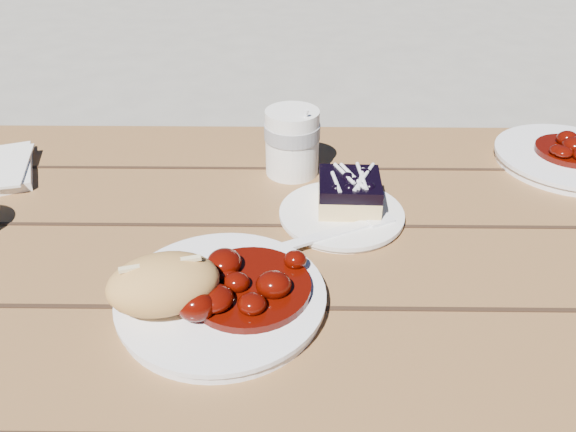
{
  "coord_description": "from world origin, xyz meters",
  "views": [
    {
      "loc": [
        0.26,
        -0.54,
        1.17
      ],
      "look_at": [
        0.25,
        0.01,
        0.81
      ],
      "focal_mm": 35.0,
      "sensor_mm": 36.0,
      "label": 1
    }
  ],
  "objects_px": {
    "dessert_plate": "(341,215)",
    "second_plate": "(569,158)",
    "blueberry_cake": "(349,192)",
    "coffee_cup": "(292,142)",
    "main_plate": "(222,299)",
    "picnic_table": "(104,355)",
    "bread_roll": "(164,284)"
  },
  "relations": [
    {
      "from": "dessert_plate",
      "to": "second_plate",
      "type": "height_order",
      "value": "second_plate"
    },
    {
      "from": "blueberry_cake",
      "to": "coffee_cup",
      "type": "distance_m",
      "value": 0.14
    },
    {
      "from": "main_plate",
      "to": "coffee_cup",
      "type": "relative_size",
      "value": 2.2
    },
    {
      "from": "dessert_plate",
      "to": "blueberry_cake",
      "type": "bearing_deg",
      "value": 56.31
    },
    {
      "from": "main_plate",
      "to": "blueberry_cake",
      "type": "bearing_deg",
      "value": 51.17
    },
    {
      "from": "second_plate",
      "to": "main_plate",
      "type": "bearing_deg",
      "value": -146.56
    },
    {
      "from": "blueberry_cake",
      "to": "coffee_cup",
      "type": "xyz_separation_m",
      "value": [
        -0.08,
        0.12,
        0.02
      ]
    },
    {
      "from": "picnic_table",
      "to": "main_plate",
      "type": "xyz_separation_m",
      "value": [
        0.18,
        -0.07,
        0.17
      ]
    },
    {
      "from": "main_plate",
      "to": "dessert_plate",
      "type": "bearing_deg",
      "value": 50.76
    },
    {
      "from": "picnic_table",
      "to": "dessert_plate",
      "type": "height_order",
      "value": "dessert_plate"
    },
    {
      "from": "coffee_cup",
      "to": "second_plate",
      "type": "distance_m",
      "value": 0.44
    },
    {
      "from": "picnic_table",
      "to": "main_plate",
      "type": "relative_size",
      "value": 9.04
    },
    {
      "from": "main_plate",
      "to": "coffee_cup",
      "type": "height_order",
      "value": "coffee_cup"
    },
    {
      "from": "bread_roll",
      "to": "blueberry_cake",
      "type": "relative_size",
      "value": 1.38
    },
    {
      "from": "bread_roll",
      "to": "coffee_cup",
      "type": "xyz_separation_m",
      "value": [
        0.13,
        0.33,
        0.0
      ]
    },
    {
      "from": "main_plate",
      "to": "second_plate",
      "type": "relative_size",
      "value": 0.99
    },
    {
      "from": "picnic_table",
      "to": "blueberry_cake",
      "type": "bearing_deg",
      "value": 18.94
    },
    {
      "from": "main_plate",
      "to": "dessert_plate",
      "type": "distance_m",
      "value": 0.22
    },
    {
      "from": "main_plate",
      "to": "second_plate",
      "type": "xyz_separation_m",
      "value": [
        0.51,
        0.34,
        0.0
      ]
    },
    {
      "from": "coffee_cup",
      "to": "dessert_plate",
      "type": "bearing_deg",
      "value": -62.74
    },
    {
      "from": "main_plate",
      "to": "bread_roll",
      "type": "relative_size",
      "value": 1.91
    },
    {
      "from": "main_plate",
      "to": "dessert_plate",
      "type": "xyz_separation_m",
      "value": [
        0.14,
        0.17,
        -0.0
      ]
    },
    {
      "from": "coffee_cup",
      "to": "second_plate",
      "type": "bearing_deg",
      "value": 4.5
    },
    {
      "from": "blueberry_cake",
      "to": "second_plate",
      "type": "height_order",
      "value": "blueberry_cake"
    },
    {
      "from": "picnic_table",
      "to": "second_plate",
      "type": "height_order",
      "value": "second_plate"
    },
    {
      "from": "picnic_table",
      "to": "coffee_cup",
      "type": "relative_size",
      "value": 19.92
    },
    {
      "from": "main_plate",
      "to": "blueberry_cake",
      "type": "height_order",
      "value": "blueberry_cake"
    },
    {
      "from": "coffee_cup",
      "to": "picnic_table",
      "type": "bearing_deg",
      "value": -138.05
    },
    {
      "from": "picnic_table",
      "to": "dessert_plate",
      "type": "distance_m",
      "value": 0.38
    },
    {
      "from": "bread_roll",
      "to": "dessert_plate",
      "type": "xyz_separation_m",
      "value": [
        0.2,
        0.19,
        -0.04
      ]
    },
    {
      "from": "dessert_plate",
      "to": "second_plate",
      "type": "bearing_deg",
      "value": 23.97
    },
    {
      "from": "main_plate",
      "to": "bread_roll",
      "type": "distance_m",
      "value": 0.07
    }
  ]
}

